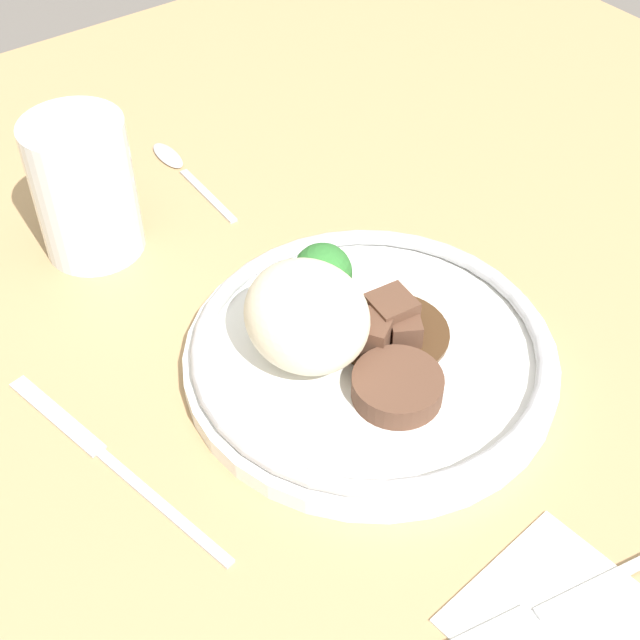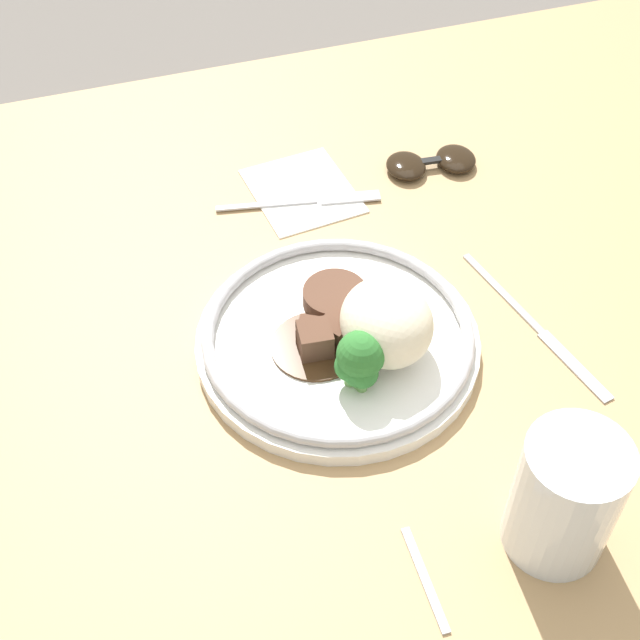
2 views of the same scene
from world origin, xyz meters
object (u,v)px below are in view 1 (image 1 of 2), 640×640
Objects in this scene: knife at (106,457)px; juice_glass at (86,196)px; spoon at (177,165)px; fork at (539,613)px; plate at (357,340)px.

juice_glass is at bearing -36.54° from knife.
spoon is (0.26, -0.21, 0.00)m from knife.
spoon is at bearing -49.71° from knife.
knife is 0.33m from spoon.
juice_glass is at bearing -72.59° from fork.
plate reaches higher than knife.
fork is 0.29m from knife.
juice_glass is 0.23m from knife.
fork is at bearing -160.80° from knife.
plate is at bearing -158.59° from juice_glass.
plate is 1.24× the size of knife.
knife is at bearing 143.61° from spoon.
juice_glass is at bearing 21.41° from plate.
plate is at bearing -89.30° from fork.
fork is (-0.45, -0.05, -0.05)m from juice_glass.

